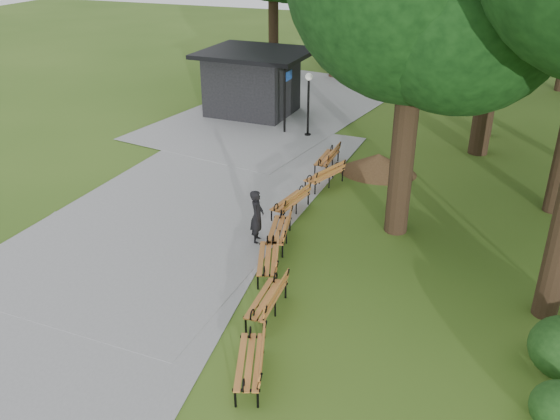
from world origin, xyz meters
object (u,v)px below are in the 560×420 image
at_px(person, 257,217).
at_px(bench_4, 290,201).
at_px(kiosk, 252,82).
at_px(bench_1, 266,299).
at_px(bench_0, 250,362).
at_px(bench_5, 324,175).
at_px(bench_2, 268,259).
at_px(bench_3, 279,230).
at_px(bench_6, 327,158).
at_px(lamp_post, 309,91).
at_px(dirt_mound, 378,163).

distance_m(person, bench_4, 2.18).
relative_size(kiosk, bench_1, 2.65).
relative_size(bench_0, bench_1, 1.00).
bearing_deg(bench_5, bench_1, 27.17).
relative_size(bench_1, bench_2, 1.00).
distance_m(bench_3, bench_5, 4.50).
xyz_separation_m(bench_3, bench_6, (-0.36, 6.19, 0.00)).
distance_m(lamp_post, dirt_mound, 5.23).
bearing_deg(bench_0, bench_2, 177.91).
bearing_deg(dirt_mound, person, -108.42).
bearing_deg(dirt_mound, bench_2, -98.91).
bearing_deg(bench_5, bench_2, 22.84).
xyz_separation_m(lamp_post, bench_0, (3.74, -15.26, -1.61)).
relative_size(person, bench_3, 0.88).
distance_m(bench_0, bench_6, 11.96).
relative_size(bench_2, bench_4, 1.00).
distance_m(bench_1, bench_4, 5.58).
bearing_deg(bench_5, person, 12.14).
relative_size(person, dirt_mound, 0.67).
height_order(dirt_mound, bench_4, bench_4).
xyz_separation_m(bench_1, bench_3, (-0.98, 3.44, 0.00)).
bearing_deg(bench_4, bench_5, -178.70).
bearing_deg(person, bench_3, -91.97).
bearing_deg(lamp_post, kiosk, 147.65).
distance_m(bench_4, bench_5, 2.55).
distance_m(kiosk, bench_2, 14.99).
xyz_separation_m(bench_0, bench_2, (-1.18, 3.99, 0.00)).
height_order(bench_4, bench_6, same).
height_order(kiosk, dirt_mound, kiosk).
xyz_separation_m(bench_1, bench_6, (-1.33, 9.63, 0.00)).
xyz_separation_m(bench_2, bench_4, (-0.65, 3.63, 0.00)).
height_order(person, kiosk, kiosk).
bearing_deg(bench_6, bench_2, 4.96).
height_order(dirt_mound, bench_1, bench_1).
height_order(bench_5, bench_6, same).
relative_size(bench_2, bench_5, 1.00).
xyz_separation_m(dirt_mound, bench_2, (-1.28, -8.14, 0.06)).
bearing_deg(bench_0, bench_4, 174.92).
height_order(person, bench_2, person).
height_order(bench_1, bench_2, same).
bearing_deg(bench_1, bench_3, -166.38).
height_order(bench_1, bench_4, same).
bearing_deg(bench_1, bench_6, -174.34).
height_order(lamp_post, bench_0, lamp_post).
bearing_deg(bench_1, bench_4, -168.48).
distance_m(dirt_mound, bench_2, 8.24).
bearing_deg(lamp_post, bench_5, -65.76).
distance_m(person, bench_3, 0.76).
xyz_separation_m(person, lamp_post, (-1.63, 9.77, 1.22)).
xyz_separation_m(dirt_mound, bench_1, (-0.60, -9.94, 0.06)).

